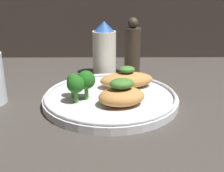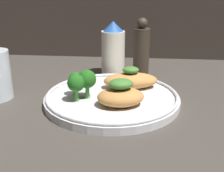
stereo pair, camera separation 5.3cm
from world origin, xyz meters
The scene contains 7 objects.
ground_plane centered at (0.00, 0.00, -0.50)cm, with size 180.00×180.00×1.00cm, color #3D3833.
plate centered at (0.00, 0.00, 0.99)cm, with size 25.92×25.92×2.00cm.
grilled_meat_front centered at (1.95, -4.21, 3.30)cm, with size 9.58×8.04×4.88cm.
grilled_meat_middle centered at (3.35, 4.78, 3.11)cm, with size 11.91×7.41×4.56cm.
broccoli_bunch centered at (-5.57, -1.97, 4.89)cm, with size 5.43×5.56×5.52cm.
sauce_bottle centered at (-1.52, 17.67, 6.41)cm, with size 5.75×5.75×13.40cm.
pepper_grinder centered at (5.41, 17.67, 6.46)cm, with size 3.89×3.89×14.26cm.
Camera 2 is at (5.04, -49.89, 21.67)cm, focal length 45.00 mm.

